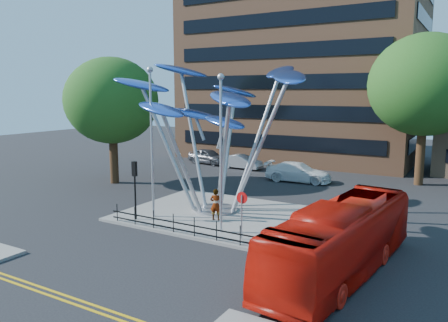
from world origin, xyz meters
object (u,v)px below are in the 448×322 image
Objects in this scene: tree_left at (112,101)px; parked_car_mid at (242,162)px; street_lamp_right at (221,140)px; pedestrian at (216,204)px; traffic_light_island at (135,178)px; parked_car_left at (208,156)px; parked_car_right at (298,172)px; no_entry_sign_island at (242,207)px; tree_right at (425,85)px; leaf_sculpture at (216,103)px; street_lamp_left at (151,130)px; red_bus at (341,239)px.

tree_left is 14.18m from parked_car_mid.
street_lamp_right reaches higher than pedestrian.
traffic_light_island is 4.93m from pedestrian.
parked_car_right is (11.51, -3.94, 0.01)m from parked_car_left.
traffic_light_island is 1.40× the size of no_entry_sign_island.
parked_car_mid is (-2.98, 18.80, -1.92)m from traffic_light_island.
no_entry_sign_island is at bearing -107.12° from tree_right.
leaf_sculpture is at bearing -136.13° from parked_car_left.
parked_car_left is (-7.48, 19.68, -1.82)m from traffic_light_island.
street_lamp_left is 2.57× the size of traffic_light_island.
street_lamp_left is 3.59× the size of no_entry_sign_island.
parked_car_left is (-19.87, 21.00, -0.71)m from red_bus.
street_lamp_right reaches higher than traffic_light_island.
street_lamp_right is 1.79× the size of parked_car_left.
tree_left is at bearing 117.25° from parked_car_right.
pedestrian is (13.11, -5.26, -5.72)m from tree_left.
pedestrian is (-2.89, 2.22, -0.74)m from no_entry_sign_island.
tree_right reaches higher than red_bus.
traffic_light_island is (-5.50, -0.50, -2.48)m from street_lamp_right.
street_lamp_right is (2.57, -3.68, -1.78)m from leaf_sculpture.
leaf_sculpture reaches higher than street_lamp_left.
tree_left is at bearing -177.14° from parked_car_left.
street_lamp_left is (-2.43, -3.18, -1.52)m from leaf_sculpture.
leaf_sculpture reaches higher than pedestrian.
street_lamp_left is 18.73m from parked_car_mid.
street_lamp_right is at bearing 171.65° from red_bus.
parked_car_right is at bearing 75.63° from traffic_light_island.
parked_car_right is (-2.97, 15.72, -1.01)m from no_entry_sign_island.
tree_right is at bearing 28.61° from tree_left.
street_lamp_right is (14.50, -7.00, -1.70)m from tree_left.
red_bus reaches higher than pedestrian.
street_lamp_left is at bearing -34.38° from tree_left.
traffic_light_island reaches higher than parked_car_left.
traffic_light_island is at bearing 160.57° from parked_car_right.
traffic_light_island is 0.74× the size of parked_car_left.
parked_car_left reaches higher than parked_car_mid.
street_lamp_right reaches higher than parked_car_right.
parked_car_left is at bearing 110.82° from traffic_light_island.
tree_right is 2.61× the size of parked_car_left.
parked_car_left is at bearing -72.71° from pedestrian.
street_lamp_right is at bearing -179.56° from parked_car_right.
red_bus is at bearing -139.47° from parked_car_mid.
no_entry_sign_island is (4.07, -4.16, -5.06)m from leaf_sculpture.
leaf_sculpture is 1.18× the size of red_bus.
tree_left is 16.19m from street_lamp_right.
red_bus is at bearing -22.42° from tree_left.
parked_car_mid is 0.76× the size of parked_car_right.
tree_right is 20.63m from pedestrian.
pedestrian is at bearing -117.26° from tree_right.
parked_car_left is at bearing 126.38° from no_entry_sign_island.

